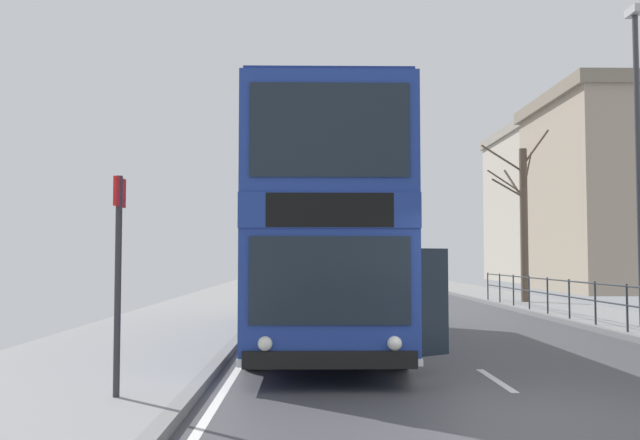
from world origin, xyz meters
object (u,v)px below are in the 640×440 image
background_building_00 (574,204)px  street_lamp_far_side (638,140)px  double_decker_bus_main (322,233)px  bus_stop_sign_near (118,260)px  bare_tree_far_00 (523,220)px

background_building_00 → street_lamp_far_side: bearing=-108.6°
double_decker_bus_main → street_lamp_far_side: (7.93, 2.32, 2.39)m
double_decker_bus_main → bus_stop_sign_near: double_decker_bus_main is taller
double_decker_bus_main → bus_stop_sign_near: (-2.61, -6.26, -0.57)m
double_decker_bus_main → street_lamp_far_side: size_ratio=1.37×
street_lamp_far_side → bare_tree_far_00: 9.78m
street_lamp_far_side → background_building_00: 37.67m
bus_stop_sign_near → bare_tree_far_00: (10.62, 18.26, 1.51)m
bare_tree_far_00 → double_decker_bus_main: bearing=-123.7°
background_building_00 → bare_tree_far_00: bearing=-114.7°
street_lamp_far_side → bare_tree_far_00: (0.07, 9.67, -1.45)m
bare_tree_far_00 → bus_stop_sign_near: bearing=-120.2°
double_decker_bus_main → street_lamp_far_side: bearing=16.3°
bare_tree_far_00 → background_building_00: (11.96, 26.01, 2.64)m
double_decker_bus_main → bare_tree_far_00: (8.01, 12.00, 0.94)m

